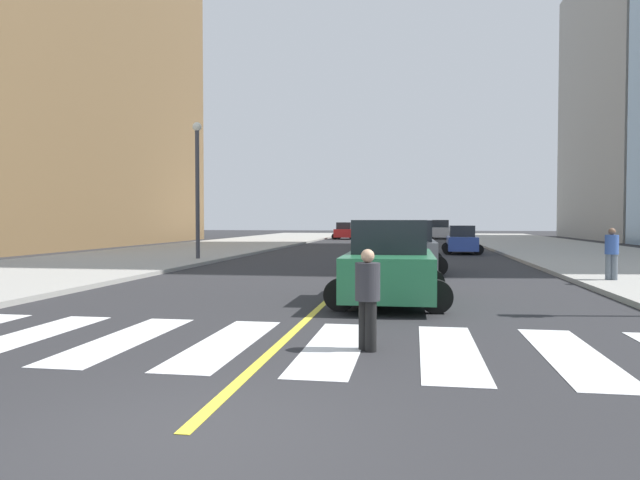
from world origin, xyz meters
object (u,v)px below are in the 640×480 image
Objects in this scene: car_red_second at (345,231)px; pedestrian_crossing at (368,295)px; car_green_fourth at (390,264)px; street_lamp at (197,177)px; car_blue_third at (462,240)px; pedestrian_waiting_east at (612,251)px; car_silver_nearest at (440,230)px; car_gray_fifth at (409,248)px.

car_red_second is 2.60× the size of pedestrian_crossing.
car_green_fourth is 16.58m from street_lamp.
street_lamp reaches higher than car_blue_third.
car_green_fourth is 2.89× the size of pedestrian_crossing.
car_red_second is 27.51m from car_blue_third.
street_lamp is (-9.92, 12.90, 3.18)m from car_green_fourth.
car_red_second is 34.89m from street_lamp.
car_green_fourth is 8.49m from pedestrian_waiting_east.
pedestrian_waiting_east reaches higher than car_blue_third.
car_silver_nearest reaches higher than car_red_second.
car_green_fourth is (-3.37, -50.70, -0.01)m from car_silver_nearest.
car_blue_third is 0.58× the size of street_lamp.
car_gray_fifth is 11.59m from street_lamp.
car_green_fourth reaches higher than pedestrian_waiting_east.
car_green_fourth is at bearing 86.71° from car_silver_nearest.
car_blue_third is at bearing 129.70° from pedestrian_crossing.
car_red_second is at bearing -66.77° from car_blue_third.
car_red_second is at bearing 144.29° from pedestrian_crossing.
car_blue_third is at bearing 90.65° from car_silver_nearest.
pedestrian_waiting_east is at bearing 102.60° from car_blue_third.
car_green_fourth reaches higher than car_gray_fifth.
car_red_second reaches higher than pedestrian_waiting_east.
car_green_fourth reaches higher than car_blue_third.
street_lamp is (-10.29, 4.28, 3.18)m from car_gray_fifth.
car_blue_third is 2.44× the size of pedestrian_crossing.
car_gray_fifth is at bearing 135.14° from pedestrian_crossing.
car_silver_nearest is at bearing -94.43° from car_green_fourth.
pedestrian_waiting_east is (6.35, -3.43, 0.10)m from car_gray_fifth.
car_gray_fifth is at bearing 78.53° from car_blue_third.
car_red_second is 1.06× the size of car_blue_third.
pedestrian_crossing is 20.93m from street_lamp.
car_blue_third is at bearing -103.64° from car_gray_fifth.
pedestrian_crossing is (-3.56, -27.23, 0.07)m from car_blue_third.
pedestrian_crossing is 12.53m from pedestrian_waiting_east.
car_blue_third is 17.05m from pedestrian_waiting_east.
car_silver_nearest is 2.83× the size of pedestrian_waiting_east.
car_red_second reaches higher than car_blue_third.
car_silver_nearest is at bearing 70.64° from street_lamp.
car_blue_third is at bearing -65.72° from car_red_second.
pedestrian_crossing is (6.62, -52.79, 0.03)m from car_red_second.
car_blue_third is 0.85× the size of car_green_fourth.
car_silver_nearest is 28.78m from car_blue_third.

